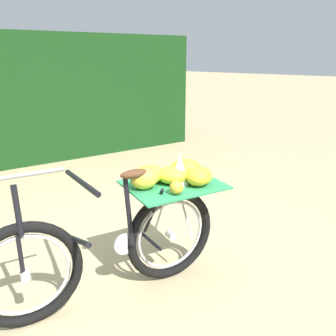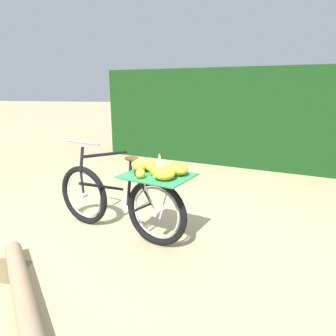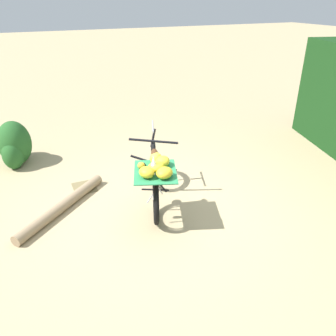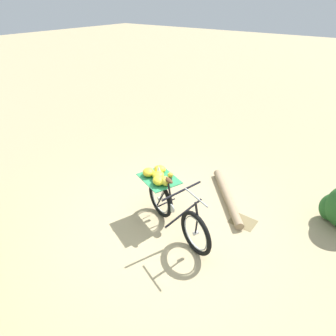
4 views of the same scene
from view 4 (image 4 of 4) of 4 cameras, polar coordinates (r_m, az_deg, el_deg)
ground_plane at (r=5.19m, az=-0.84°, el=-11.34°), size 60.00×60.00×0.00m
bicycle at (r=4.87m, az=0.50°, el=-6.57°), size 1.77×0.97×1.03m
fallen_log at (r=5.85m, az=11.57°, el=-5.49°), size 1.28×1.43×0.15m
leaf_litter_patch at (r=5.44m, az=14.55°, el=-10.19°), size 0.44×0.36×0.01m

